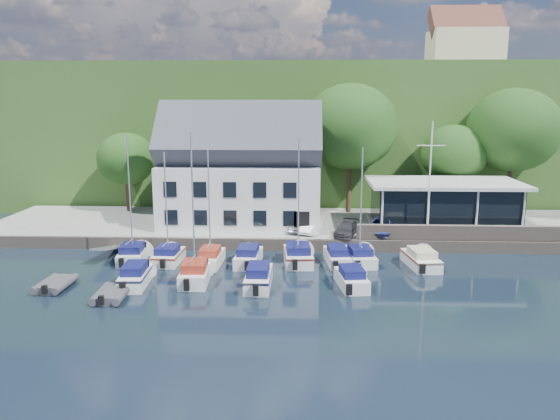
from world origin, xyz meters
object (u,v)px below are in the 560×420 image
Objects in this scene: car_white at (311,226)px; dinghy_1 at (112,293)px; boat_r1_7 at (421,257)px; boat_r2_1 at (193,215)px; boat_r1_4 at (298,203)px; boat_r2_2 at (259,275)px; boat_r1_0 at (130,206)px; boat_r2_3 at (352,277)px; harbor_building at (241,176)px; dinghy_0 at (55,283)px; club_pavilion at (443,204)px; boat_r2_0 at (136,274)px; car_silver at (298,225)px; boat_r1_3 at (248,255)px; boat_r1_5 at (337,254)px; boat_r1_6 at (361,210)px; car_blue at (382,225)px; boat_r1_2 at (209,210)px; flagpole at (430,181)px; car_dgrey at (346,229)px; boat_r1_1 at (166,209)px.

car_white reaches higher than dinghy_1.
boat_r2_1 is (-16.01, -4.30, 3.99)m from boat_r1_7.
boat_r1_4 is 7.04m from boat_r2_2.
boat_r1_0 is 17.30m from boat_r2_3.
harbor_building is 18.59m from dinghy_1.
boat_r1_7 is 0.64× the size of boat_r2_1.
harbor_building is 4.39× the size of dinghy_0.
boat_r2_0 is (-23.55, -13.57, -2.30)m from club_pavilion.
boat_r1_7 is 1.12× the size of boat_r2_3.
boat_r2_1 is 5.89m from boat_r2_2.
car_silver is 0.57× the size of boat_r1_3.
boat_r1_6 is (1.70, -0.01, 3.42)m from boat_r1_5.
boat_r1_5 is 1.00× the size of boat_r1_7.
car_blue is at bearing -154.57° from club_pavilion.
car_white is at bearing 44.44° from dinghy_1.
boat_r2_0 reaches higher than dinghy_0.
boat_r1_3 is at bearing 137.99° from boat_r2_3.
boat_r1_2 is 4.09m from boat_r2_1.
flagpole is 12.65m from boat_r2_3.
harbor_building is 13.63m from boat_r2_1.
car_silver is 0.55× the size of boat_r2_0.
boat_r2_1 is 1.51× the size of boat_r2_2.
club_pavilion reaches higher than boat_r2_0.
club_pavilion is 3.83× the size of car_white.
car_dgrey is at bearing -148.06° from car_blue.
boat_r2_2 is (4.35, -0.54, -3.93)m from boat_r2_1.
boat_r2_1 is at bearing -166.38° from boat_r1_6.
boat_r1_2 is 4.50m from boat_r1_3.
flagpole reaches higher than boat_r1_3.
boat_r1_4 reaches higher than boat_r2_2.
flagpole reaches higher than dinghy_1.
car_silver is at bearing -178.26° from car_dgrey.
car_blue reaches higher than dinghy_0.
boat_r1_4 reaches higher than boat_r1_6.
boat_r1_5 is at bearing 8.00° from boat_r1_3.
boat_r1_2 is at bearing 147.30° from boat_r2_3.
boat_r1_2 is 1.44× the size of boat_r2_0.
boat_r1_1 reaches higher than boat_r2_2.
car_white reaches higher than car_dgrey.
boat_r1_0 is 15.96m from boat_r1_5.
boat_r2_3 is at bearing -57.55° from harbor_building.
boat_r1_0 is 1.52× the size of boat_r1_3.
boat_r1_0 reaches higher than car_white.
harbor_building reaches higher than car_silver.
car_white is 3.05m from car_dgrey.
boat_r1_6 is at bearing -134.96° from club_pavilion.
car_white is at bearing 72.16° from boat_r2_2.
flagpole is 1.65× the size of boat_r1_3.
car_blue reaches higher than car_dgrey.
boat_r1_4 is at bearing 31.01° from boat_r2_1.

